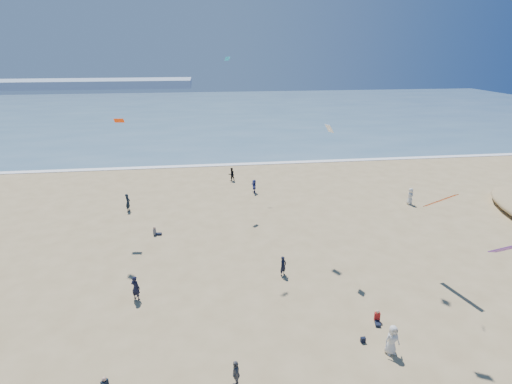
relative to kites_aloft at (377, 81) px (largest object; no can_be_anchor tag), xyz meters
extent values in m
cube|color=#476B84|center=(-9.93, 82.50, -14.26)|extent=(220.00, 100.00, 0.06)
cube|color=white|center=(-9.93, 32.50, -14.25)|extent=(220.00, 1.20, 0.08)
cube|color=#7A8EA8|center=(-69.93, 157.50, -12.69)|extent=(110.00, 20.00, 3.20)
imported|color=#323B8A|center=(-4.86, 20.37, -13.50)|extent=(0.52, 1.49, 1.59)
imported|color=slate|center=(-9.42, -8.00, -13.48)|extent=(0.46, 0.98, 1.62)
imported|color=black|center=(-18.65, 16.54, -13.34)|extent=(0.54, 0.74, 1.90)
imported|color=silver|center=(11.57, 14.46, -13.37)|extent=(0.75, 0.99, 1.83)
imported|color=black|center=(-15.52, 0.35, -13.39)|extent=(0.78, 0.70, 1.80)
imported|color=black|center=(-5.01, 2.02, -13.51)|extent=(0.68, 0.65, 1.57)
imported|color=silver|center=(-0.58, -6.77, -13.39)|extent=(0.95, 0.68, 1.80)
imported|color=black|center=(-7.18, 25.17, -13.43)|extent=(1.04, 0.96, 1.73)
cube|color=black|center=(-1.79, -5.75, -14.12)|extent=(0.28, 0.18, 0.34)
cube|color=silver|center=(-1.29, 4.50, -3.69)|extent=(0.64, 0.71, 0.61)
cube|color=#F13705|center=(-17.72, 12.27, -4.07)|extent=(0.87, 0.39, 0.39)
cube|color=#1EA6DA|center=(-7.76, 18.84, 0.82)|extent=(0.65, 0.64, 0.39)
cube|color=#F05019|center=(5.97, 0.79, -8.32)|extent=(0.35, 2.64, 1.87)
camera|label=1|loc=(-10.47, -23.66, 1.97)|focal=28.00mm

